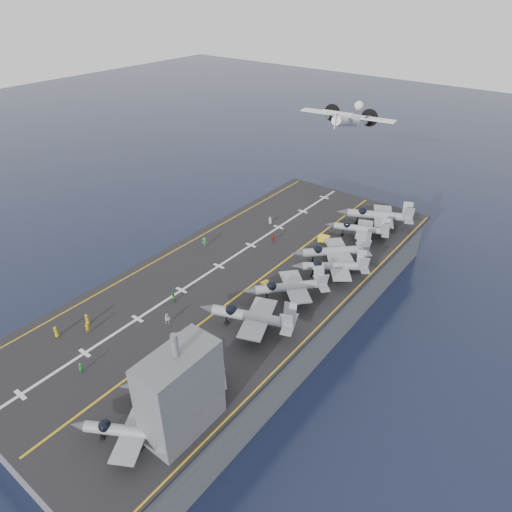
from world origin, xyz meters
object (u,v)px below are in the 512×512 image
Objects in this scene: fighter_jet_0 at (128,431)px; transport_plane at (346,121)px; tow_cart_a at (182,338)px; island_superstructure at (180,384)px.

transport_plane reaches higher than fighter_jet_0.
fighter_jet_0 is at bearing -64.15° from tow_cart_a.
transport_plane is (-11.25, 70.41, 15.93)m from tow_cart_a.
tow_cart_a is at bearing 115.85° from fighter_jet_0.
island_superstructure is 84.73m from transport_plane.
fighter_jet_0 is 18.31m from tow_cart_a.
island_superstructure is 0.57× the size of transport_plane.
island_superstructure is at bearing -43.35° from tow_cart_a.
island_superstructure is at bearing 58.84° from fighter_jet_0.
island_superstructure is 7.00× the size of tow_cart_a.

